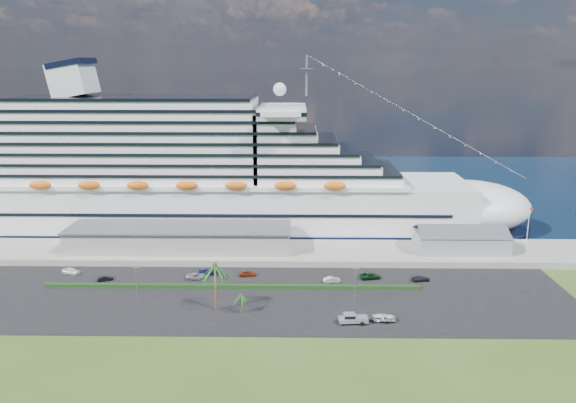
{
  "coord_description": "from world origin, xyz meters",
  "views": [
    {
      "loc": [
        7.14,
        -106.91,
        51.5
      ],
      "look_at": [
        5.0,
        30.0,
        17.75
      ],
      "focal_mm": 35.0,
      "sensor_mm": 36.0,
      "label": 1
    }
  ],
  "objects_px": {
    "parked_car_3": "(209,272)",
    "pickup_truck": "(353,318)",
    "cruise_ship": "(205,178)",
    "boat_trailer": "(385,317)"
  },
  "relations": [
    {
      "from": "pickup_truck",
      "to": "boat_trailer",
      "type": "xyz_separation_m",
      "value": [
        6.64,
        0.78,
        -0.08
      ]
    },
    {
      "from": "cruise_ship",
      "to": "pickup_truck",
      "type": "bearing_deg",
      "value": -58.69
    },
    {
      "from": "pickup_truck",
      "to": "boat_trailer",
      "type": "bearing_deg",
      "value": 6.72
    },
    {
      "from": "cruise_ship",
      "to": "parked_car_3",
      "type": "bearing_deg",
      "value": -80.14
    },
    {
      "from": "parked_car_3",
      "to": "pickup_truck",
      "type": "xyz_separation_m",
      "value": [
        33.31,
        -26.68,
        0.45
      ]
    },
    {
      "from": "parked_car_3",
      "to": "boat_trailer",
      "type": "relative_size",
      "value": 0.87
    },
    {
      "from": "cruise_ship",
      "to": "parked_car_3",
      "type": "relative_size",
      "value": 38.88
    },
    {
      "from": "boat_trailer",
      "to": "parked_car_3",
      "type": "bearing_deg",
      "value": 147.05
    },
    {
      "from": "parked_car_3",
      "to": "pickup_truck",
      "type": "height_order",
      "value": "pickup_truck"
    },
    {
      "from": "parked_car_3",
      "to": "pickup_truck",
      "type": "bearing_deg",
      "value": -132.53
    }
  ]
}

